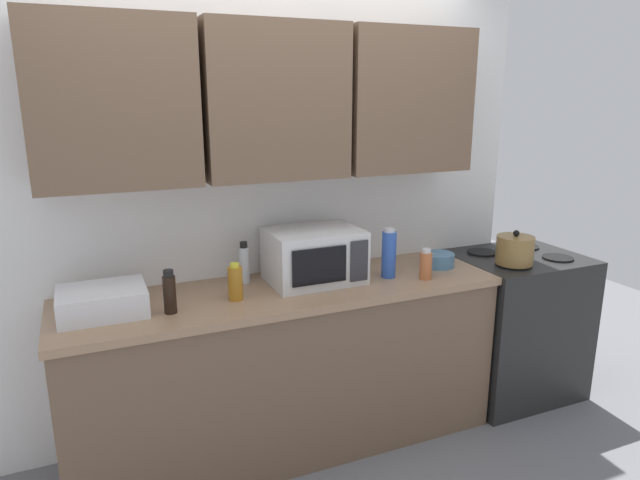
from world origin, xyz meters
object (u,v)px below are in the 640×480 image
object	(u,v)px
stove_range	(513,324)
bottle_soy_dark	(170,293)
bowl_ceramic_small	(438,260)
kettle	(515,250)
dish_rack	(102,301)
bottle_spice_jar	(426,265)
bottle_blue_cleaner	(389,254)
bottle_amber_vinegar	(235,283)
bottle_clear_tall	(244,264)
microwave	(314,255)

from	to	relation	value
stove_range	bottle_soy_dark	size ratio (longest dim) A/B	4.48
bowl_ceramic_small	kettle	bearing A→B (deg)	-21.75
dish_rack	bottle_spice_jar	bearing A→B (deg)	-5.62
bottle_blue_cleaner	bottle_soy_dark	bearing A→B (deg)	-177.22
bottle_amber_vinegar	bottle_clear_tall	bearing A→B (deg)	64.35
bottle_spice_jar	bottle_clear_tall	world-z (taller)	bottle_clear_tall
bottle_blue_cleaner	bottle_clear_tall	world-z (taller)	bottle_blue_cleaner
bottle_amber_vinegar	bottle_soy_dark	size ratio (longest dim) A/B	0.90
bottle_spice_jar	bottle_soy_dark	size ratio (longest dim) A/B	0.82
stove_range	bottle_blue_cleaner	distance (m)	1.11
stove_range	bowl_ceramic_small	world-z (taller)	bowl_ceramic_small
kettle	bowl_ceramic_small	size ratio (longest dim) A/B	1.14
dish_rack	bottle_spice_jar	world-z (taller)	bottle_spice_jar
bottle_spice_jar	kettle	bearing A→B (deg)	-0.08
kettle	bottle_amber_vinegar	bearing A→B (deg)	176.54
bottle_blue_cleaner	bottle_amber_vinegar	bearing A→B (deg)	-179.38
bottle_blue_cleaner	bottle_soy_dark	world-z (taller)	bottle_blue_cleaner
bottle_amber_vinegar	bowl_ceramic_small	size ratio (longest dim) A/B	0.99
stove_range	bottle_clear_tall	world-z (taller)	bottle_clear_tall
dish_rack	stove_range	bearing A→B (deg)	-0.48
kettle	bottle_soy_dark	distance (m)	1.94
bowl_ceramic_small	microwave	bearing A→B (deg)	176.67
dish_rack	bottle_blue_cleaner	distance (m)	1.45
kettle	bottle_blue_cleaner	size ratio (longest dim) A/B	0.78
microwave	dish_rack	xyz separation A→B (m)	(-1.06, -0.05, -0.08)
bottle_spice_jar	bottle_blue_cleaner	size ratio (longest dim) A/B	0.62
kettle	bottle_clear_tall	bearing A→B (deg)	167.83
stove_range	microwave	size ratio (longest dim) A/B	1.90
microwave	bottle_amber_vinegar	bearing A→B (deg)	-166.51
kettle	dish_rack	distance (m)	2.23
bottle_spice_jar	stove_range	bearing A→B (deg)	10.18
bottle_spice_jar	bottle_blue_cleaner	world-z (taller)	bottle_blue_cleaner
bottle_blue_cleaner	bottle_clear_tall	size ratio (longest dim) A/B	1.23
kettle	dish_rack	size ratio (longest dim) A/B	0.56
bottle_spice_jar	bowl_ceramic_small	size ratio (longest dim) A/B	0.91
bottle_spice_jar	bottle_soy_dark	world-z (taller)	bottle_soy_dark
dish_rack	bottle_soy_dark	world-z (taller)	bottle_soy_dark
microwave	bowl_ceramic_small	bearing A→B (deg)	-3.33
bottle_blue_cleaner	bottle_amber_vinegar	world-z (taller)	bottle_blue_cleaner
bottle_soy_dark	bowl_ceramic_small	distance (m)	1.53
microwave	bottle_soy_dark	world-z (taller)	microwave
bottle_spice_jar	bottle_amber_vinegar	distance (m)	1.02
stove_range	bottle_spice_jar	size ratio (longest dim) A/B	5.44
stove_range	kettle	size ratio (longest dim) A/B	4.31
bottle_blue_cleaner	bottle_amber_vinegar	distance (m)	0.85
microwave	bowl_ceramic_small	xyz separation A→B (m)	(0.76, -0.04, -0.10)
kettle	bowl_ceramic_small	bearing A→B (deg)	158.25
bottle_soy_dark	bottle_clear_tall	size ratio (longest dim) A/B	0.92
bottle_spice_jar	bottle_blue_cleaner	bearing A→B (deg)	147.57
kettle	bottle_clear_tall	world-z (taller)	bottle_clear_tall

